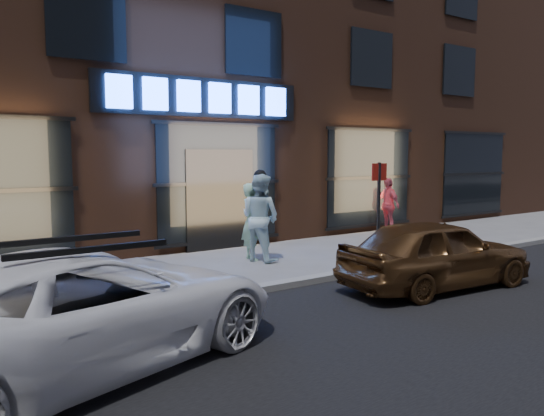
{
  "coord_description": "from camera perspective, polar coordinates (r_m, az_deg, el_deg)",
  "views": [
    {
      "loc": [
        -6.13,
        -7.26,
        2.32
      ],
      "look_at": [
        -0.07,
        1.6,
        1.2
      ],
      "focal_mm": 35.0,
      "sensor_mm": 36.0,
      "label": 1
    }
  ],
  "objects": [
    {
      "name": "man_cap",
      "position": [
        11.36,
        -1.29,
        -1.03
      ],
      "size": [
        0.98,
        1.1,
        1.88
      ],
      "primitive_type": "imported",
      "rotation": [
        0.0,
        0.0,
        1.91
      ],
      "color": "white",
      "rests_on": "ground"
    },
    {
      "name": "passerby",
      "position": [
        15.93,
        12.34,
        0.33
      ],
      "size": [
        0.5,
        0.98,
        1.6
      ],
      "primitive_type": "imported",
      "rotation": [
        0.0,
        0.0,
        -1.69
      ],
      "color": "#D25666",
      "rests_on": "ground"
    },
    {
      "name": "storefront_building",
      "position": [
        16.68,
        -12.77,
        15.57
      ],
      "size": [
        30.2,
        8.28,
        10.3
      ],
      "color": "#54301E",
      "rests_on": "ground"
    },
    {
      "name": "ground",
      "position": [
        9.78,
        5.68,
        -7.8
      ],
      "size": [
        90.0,
        90.0,
        0.0
      ],
      "primitive_type": "plane",
      "color": "slate",
      "rests_on": "ground"
    },
    {
      "name": "white_suv",
      "position": [
        6.14,
        -19.75,
        -10.14
      ],
      "size": [
        5.14,
        3.48,
        1.31
      ],
      "primitive_type": "imported",
      "rotation": [
        0.0,
        0.0,
        1.88
      ],
      "color": "white",
      "rests_on": "ground"
    },
    {
      "name": "curb",
      "position": [
        9.76,
        5.68,
        -7.45
      ],
      "size": [
        60.0,
        0.25,
        0.12
      ],
      "primitive_type": "cube",
      "color": "gray",
      "rests_on": "ground"
    },
    {
      "name": "sign_post",
      "position": [
        10.73,
        11.39,
        0.33
      ],
      "size": [
        0.34,
        0.08,
        2.13
      ],
      "rotation": [
        0.0,
        0.0,
        -0.16
      ],
      "color": "#262628",
      "rests_on": "ground"
    },
    {
      "name": "man_bowtie",
      "position": [
        11.47,
        -2.26,
        -1.48
      ],
      "size": [
        0.53,
        0.68,
        1.67
      ],
      "primitive_type": "imported",
      "rotation": [
        0.0,
        0.0,
        1.34
      ],
      "color": "#B9F3CC",
      "rests_on": "ground"
    },
    {
      "name": "gold_sedan",
      "position": [
        9.53,
        17.27,
        -4.65
      ],
      "size": [
        3.69,
        1.73,
        1.22
      ],
      "primitive_type": "imported",
      "rotation": [
        0.0,
        0.0,
        1.49
      ],
      "color": "brown",
      "rests_on": "ground"
    },
    {
      "name": "building_east",
      "position": [
        32.7,
        26.03,
        11.81
      ],
      "size": [
        14.0,
        10.0,
        12.0
      ],
      "primitive_type": "cube",
      "color": "#47382D",
      "rests_on": "ground"
    }
  ]
}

